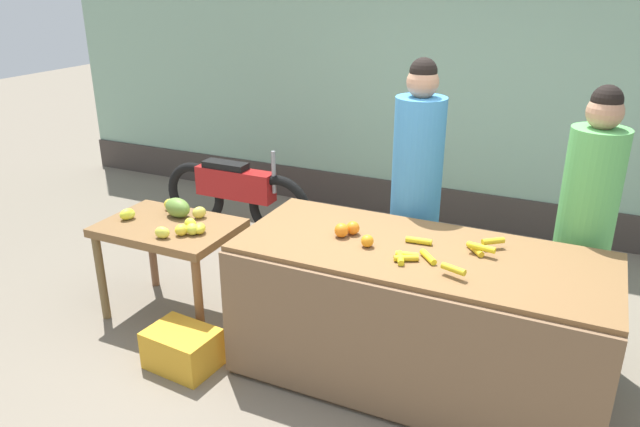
{
  "coord_description": "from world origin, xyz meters",
  "views": [
    {
      "loc": [
        1.21,
        -3.1,
        2.37
      ],
      "look_at": [
        -0.31,
        0.15,
        0.93
      ],
      "focal_mm": 33.75,
      "sensor_mm": 36.0,
      "label": 1
    }
  ],
  "objects_px": {
    "vendor_woman_blue_shirt": "(416,195)",
    "vendor_woman_green_shirt": "(584,228)",
    "parked_motorcycle": "(236,194)",
    "produce_crate": "(182,349)",
    "produce_sack": "(310,253)"
  },
  "relations": [
    {
      "from": "parked_motorcycle",
      "to": "produce_crate",
      "type": "bearing_deg",
      "value": -66.87
    },
    {
      "from": "produce_crate",
      "to": "produce_sack",
      "type": "height_order",
      "value": "produce_sack"
    },
    {
      "from": "parked_motorcycle",
      "to": "vendor_woman_blue_shirt",
      "type": "bearing_deg",
      "value": -21.52
    },
    {
      "from": "produce_crate",
      "to": "produce_sack",
      "type": "bearing_deg",
      "value": 78.49
    },
    {
      "from": "vendor_woman_blue_shirt",
      "to": "vendor_woman_green_shirt",
      "type": "bearing_deg",
      "value": 0.11
    },
    {
      "from": "produce_sack",
      "to": "parked_motorcycle",
      "type": "bearing_deg",
      "value": 149.15
    },
    {
      "from": "vendor_woman_blue_shirt",
      "to": "parked_motorcycle",
      "type": "xyz_separation_m",
      "value": [
        -1.99,
        0.78,
        -0.55
      ]
    },
    {
      "from": "vendor_woman_blue_shirt",
      "to": "parked_motorcycle",
      "type": "distance_m",
      "value": 2.21
    },
    {
      "from": "vendor_woman_blue_shirt",
      "to": "produce_crate",
      "type": "xyz_separation_m",
      "value": [
        -1.13,
        -1.22,
        -0.82
      ]
    },
    {
      "from": "vendor_woman_green_shirt",
      "to": "produce_crate",
      "type": "relative_size",
      "value": 4.06
    },
    {
      "from": "parked_motorcycle",
      "to": "produce_crate",
      "type": "relative_size",
      "value": 3.64
    },
    {
      "from": "produce_crate",
      "to": "vendor_woman_green_shirt",
      "type": "bearing_deg",
      "value": 28.83
    },
    {
      "from": "vendor_woman_blue_shirt",
      "to": "parked_motorcycle",
      "type": "height_order",
      "value": "vendor_woman_blue_shirt"
    },
    {
      "from": "parked_motorcycle",
      "to": "produce_sack",
      "type": "distance_m",
      "value": 1.32
    },
    {
      "from": "vendor_woman_green_shirt",
      "to": "parked_motorcycle",
      "type": "distance_m",
      "value": 3.21
    }
  ]
}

